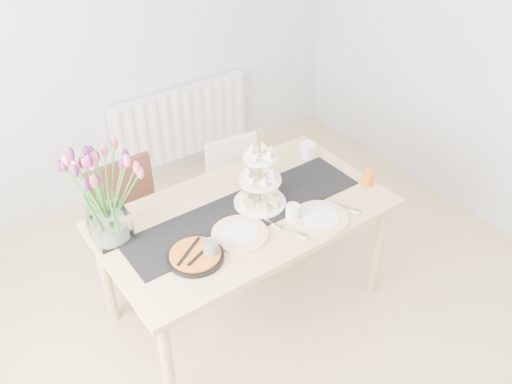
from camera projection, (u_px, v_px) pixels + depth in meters
room_shell at (319, 186)px, 2.26m from camera, size 4.50×4.50×4.50m
radiator at (182, 123)px, 4.43m from camera, size 1.20×0.08×0.60m
dining_table at (245, 222)px, 3.05m from camera, size 1.60×0.90×0.75m
chair_brown at (133, 218)px, 3.38m from camera, size 0.42×0.42×0.84m
chair_white at (238, 185)px, 3.75m from camera, size 0.45×0.45×0.76m
table_runner at (245, 211)px, 3.00m from camera, size 1.40×0.35×0.01m
tulip_vase at (101, 181)px, 2.61m from camera, size 0.66×0.66×0.57m
cake_stand at (260, 186)px, 2.99m from camera, size 0.29×0.29×0.43m
teapot at (257, 169)px, 3.21m from camera, size 0.24×0.20×0.16m
cream_jug at (308, 151)px, 3.43m from camera, size 0.11×0.11×0.10m
tart_tin at (195, 256)px, 2.69m from camera, size 0.29×0.29×0.03m
mug_grey at (211, 249)px, 2.69m from camera, size 0.11×0.11×0.10m
mug_white at (293, 212)px, 2.93m from camera, size 0.11×0.11×0.09m
mug_orange at (368, 178)px, 3.19m from camera, size 0.10×0.10×0.09m
plate_left at (240, 234)px, 2.84m from camera, size 0.36×0.36×0.02m
plate_right at (321, 218)px, 2.95m from camera, size 0.40×0.40×0.02m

